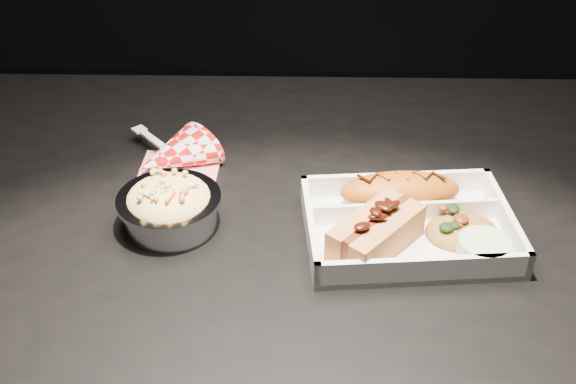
{
  "coord_description": "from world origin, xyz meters",
  "views": [
    {
      "loc": [
        -0.01,
        -0.75,
        1.31
      ],
      "look_at": [
        -0.03,
        -0.04,
        0.81
      ],
      "focal_mm": 45.0,
      "sensor_mm": 36.0,
      "label": 1
    }
  ],
  "objects_px": {
    "dining_table": "(309,265)",
    "foil_coleslaw_cup": "(169,205)",
    "hotdog": "(376,230)",
    "napkin_fork": "(173,156)",
    "food_tray": "(407,229)",
    "fried_pastry": "(400,191)"
  },
  "relations": [
    {
      "from": "food_tray",
      "to": "fried_pastry",
      "type": "bearing_deg",
      "value": 90.0
    },
    {
      "from": "fried_pastry",
      "to": "napkin_fork",
      "type": "xyz_separation_m",
      "value": [
        -0.31,
        0.1,
        -0.01
      ]
    },
    {
      "from": "food_tray",
      "to": "hotdog",
      "type": "relative_size",
      "value": 2.02
    },
    {
      "from": "fried_pastry",
      "to": "foil_coleslaw_cup",
      "type": "bearing_deg",
      "value": -172.39
    },
    {
      "from": "dining_table",
      "to": "hotdog",
      "type": "xyz_separation_m",
      "value": [
        0.08,
        -0.08,
        0.12
      ]
    },
    {
      "from": "hotdog",
      "to": "foil_coleslaw_cup",
      "type": "xyz_separation_m",
      "value": [
        -0.25,
        0.05,
        -0.0
      ]
    },
    {
      "from": "hotdog",
      "to": "napkin_fork",
      "type": "relative_size",
      "value": 0.85
    },
    {
      "from": "hotdog",
      "to": "foil_coleslaw_cup",
      "type": "distance_m",
      "value": 0.26
    },
    {
      "from": "foil_coleslaw_cup",
      "to": "fried_pastry",
      "type": "bearing_deg",
      "value": 7.61
    },
    {
      "from": "fried_pastry",
      "to": "napkin_fork",
      "type": "bearing_deg",
      "value": 162.33
    },
    {
      "from": "dining_table",
      "to": "fried_pastry",
      "type": "xyz_separation_m",
      "value": [
        0.11,
        0.01,
        0.12
      ]
    },
    {
      "from": "food_tray",
      "to": "napkin_fork",
      "type": "height_order",
      "value": "napkin_fork"
    },
    {
      "from": "dining_table",
      "to": "fried_pastry",
      "type": "relative_size",
      "value": 7.74
    },
    {
      "from": "fried_pastry",
      "to": "food_tray",
      "type": "bearing_deg",
      "value": -84.8
    },
    {
      "from": "napkin_fork",
      "to": "foil_coleslaw_cup",
      "type": "bearing_deg",
      "value": -34.0
    },
    {
      "from": "dining_table",
      "to": "foil_coleslaw_cup",
      "type": "height_order",
      "value": "foil_coleslaw_cup"
    },
    {
      "from": "food_tray",
      "to": "fried_pastry",
      "type": "xyz_separation_m",
      "value": [
        -0.01,
        0.05,
        0.02
      ]
    },
    {
      "from": "dining_table",
      "to": "foil_coleslaw_cup",
      "type": "bearing_deg",
      "value": -169.93
    },
    {
      "from": "food_tray",
      "to": "foil_coleslaw_cup",
      "type": "bearing_deg",
      "value": 171.66
    },
    {
      "from": "dining_table",
      "to": "napkin_fork",
      "type": "height_order",
      "value": "napkin_fork"
    },
    {
      "from": "fried_pastry",
      "to": "napkin_fork",
      "type": "height_order",
      "value": "napkin_fork"
    },
    {
      "from": "foil_coleslaw_cup",
      "to": "dining_table",
      "type": "bearing_deg",
      "value": 10.07
    }
  ]
}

